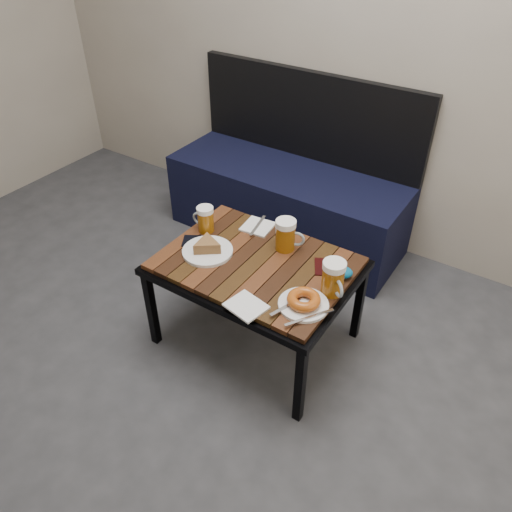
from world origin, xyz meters
The scene contains 13 objects.
ground centered at (0.00, 0.00, 0.00)m, with size 4.00×4.00×0.00m, color #2D2D30.
bench centered at (-0.10, 1.76, 0.27)m, with size 1.40×0.50×0.95m.
cafe_table centered at (0.22, 0.92, 0.43)m, with size 0.84×0.62×0.47m.
beer_mug_left centered at (-0.10, 0.99, 0.53)m, with size 0.11×0.08×0.12m.
beer_mug_centre centered at (0.28, 1.07, 0.55)m, with size 0.14×0.11×0.15m.
beer_mug_right centered at (0.59, 0.91, 0.55)m, with size 0.13×0.12×0.15m.
plate_pie centered at (0.01, 0.85, 0.50)m, with size 0.22×0.22×0.06m.
plate_bagel centered at (0.53, 0.78, 0.49)m, with size 0.21×0.24×0.05m.
napkin_left centered at (0.09, 1.14, 0.48)m, with size 0.15×0.18×0.01m.
napkin_right centered at (0.35, 0.66, 0.48)m, with size 0.17×0.15×0.01m.
passport_navy centered at (-0.08, 0.89, 0.47)m, with size 0.09×0.12×0.01m, color black.
passport_burgundy centered at (0.49, 1.04, 0.47)m, with size 0.08×0.12×0.01m, color black.
knit_pouch centered at (0.56, 1.02, 0.50)m, with size 0.11×0.07×0.05m, color #05478C.
Camera 1 is at (1.15, -0.49, 1.79)m, focal length 35.00 mm.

